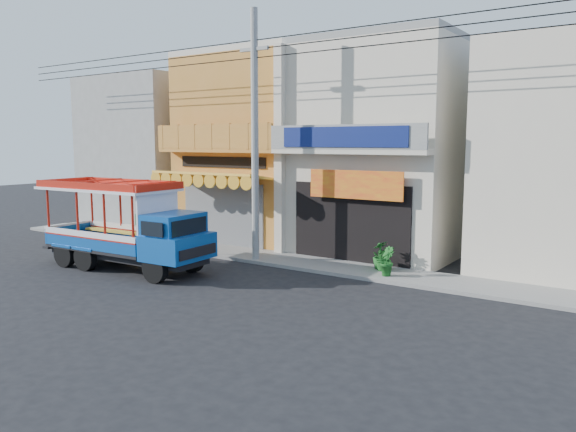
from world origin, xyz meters
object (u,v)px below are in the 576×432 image
object	(u,v)px
potted_plant_b	(386,261)
potted_plant_c	(381,255)
utility_pole	(258,123)
songthaew_truck	(135,228)
green_sign	(140,228)
potted_plant_a	(384,258)

from	to	relation	value
potted_plant_b	potted_plant_c	size ratio (longest dim) A/B	0.98
potted_plant_b	potted_plant_c	world-z (taller)	potted_plant_c
utility_pole	potted_plant_c	xyz separation A→B (m)	(4.34, 1.08, -4.44)
songthaew_truck	utility_pole	bearing A→B (deg)	52.27
utility_pole	potted_plant_c	size ratio (longest dim) A/B	29.34
utility_pole	potted_plant_b	xyz separation A→B (m)	(4.89, 0.31, -4.45)
songthaew_truck	potted_plant_b	xyz separation A→B (m)	(7.54, 3.74, -0.88)
utility_pole	potted_plant_b	distance (m)	6.61
utility_pole	green_sign	xyz separation A→B (m)	(-7.38, 0.87, -4.48)
songthaew_truck	potted_plant_c	world-z (taller)	songthaew_truck
potted_plant_a	potted_plant_c	size ratio (longest dim) A/B	0.88
utility_pole	potted_plant_a	world-z (taller)	utility_pole
songthaew_truck	potted_plant_a	size ratio (longest dim) A/B	7.87
green_sign	potted_plant_c	size ratio (longest dim) A/B	1.08
songthaew_truck	green_sign	distance (m)	6.45
songthaew_truck	potted_plant_c	bearing A→B (deg)	32.80
songthaew_truck	potted_plant_a	world-z (taller)	songthaew_truck
songthaew_truck	potted_plant_c	size ratio (longest dim) A/B	6.94
potted_plant_a	potted_plant_c	xyz separation A→B (m)	(-0.21, 0.17, 0.06)
utility_pole	songthaew_truck	bearing A→B (deg)	-127.73
potted_plant_c	songthaew_truck	bearing A→B (deg)	-41.97
green_sign	potted_plant_a	size ratio (longest dim) A/B	1.22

